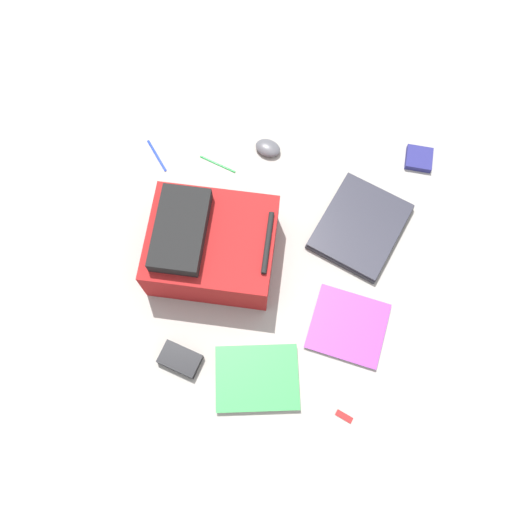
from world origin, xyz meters
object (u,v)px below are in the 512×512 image
at_px(computer_mouse, 268,148).
at_px(usb_stick, 344,416).
at_px(backpack, 210,245).
at_px(pen_blue, 218,164).
at_px(power_brick, 180,359).
at_px(book_comic, 257,378).
at_px(earbud_pouch, 419,159).
at_px(book_manual, 348,326).
at_px(pen_black, 157,155).
at_px(laptop, 360,226).

xyz_separation_m(computer_mouse, usb_stick, (0.84, 0.39, -0.01)).
bearing_deg(computer_mouse, backpack, 0.97).
bearing_deg(pen_blue, power_brick, 3.49).
height_order(computer_mouse, usb_stick, computer_mouse).
height_order(book_comic, earbud_pouch, earbud_pouch).
bearing_deg(usb_stick, book_comic, -101.65).
bearing_deg(book_manual, pen_black, -122.29).
distance_m(power_brick, pen_blue, 0.69).
bearing_deg(earbud_pouch, pen_blue, -77.13).
bearing_deg(backpack, book_manual, 72.78).
bearing_deg(book_manual, laptop, -178.66).
distance_m(computer_mouse, usb_stick, 0.93).
relative_size(power_brick, pen_blue, 0.88).
xyz_separation_m(computer_mouse, earbud_pouch, (-0.07, 0.52, -0.01)).
xyz_separation_m(book_manual, usb_stick, (0.27, 0.03, -0.00)).
xyz_separation_m(book_comic, pen_black, (-0.68, -0.50, -0.01)).
relative_size(power_brick, pen_black, 0.86).
relative_size(book_comic, usb_stick, 5.60).
bearing_deg(earbud_pouch, power_brick, -37.40).
bearing_deg(usb_stick, power_brick, -97.10).
bearing_deg(pen_blue, pen_black, -87.42).
bearing_deg(pen_black, book_comic, 36.15).
distance_m(computer_mouse, pen_blue, 0.19).
xyz_separation_m(laptop, pen_blue, (-0.14, -0.52, -0.01)).
height_order(pen_blue, usb_stick, same).
height_order(backpack, pen_black, backpack).
distance_m(pen_blue, usb_stick, 0.93).
distance_m(laptop, power_brick, 0.72).
height_order(book_manual, pen_blue, book_manual).
height_order(power_brick, pen_black, power_brick).
distance_m(book_manual, computer_mouse, 0.68).
relative_size(pen_black, earbud_pouch, 1.57).
distance_m(book_comic, power_brick, 0.24).
distance_m(laptop, book_comic, 0.60).
bearing_deg(pen_blue, usb_stick, 36.51).
distance_m(backpack, book_comic, 0.43).
distance_m(book_manual, usb_stick, 0.27).
height_order(book_comic, pen_blue, book_comic).
bearing_deg(pen_black, pen_blue, 92.58).
height_order(backpack, earbud_pouch, backpack).
xyz_separation_m(book_comic, power_brick, (-0.01, -0.24, 0.01)).
bearing_deg(power_brick, pen_blue, -176.51).
bearing_deg(earbud_pouch, backpack, -51.88).
bearing_deg(power_brick, book_comic, 88.19).
bearing_deg(computer_mouse, laptop, 71.68).
height_order(earbud_pouch, usb_stick, earbud_pouch).
distance_m(book_comic, computer_mouse, 0.79).
distance_m(backpack, pen_blue, 0.35).
bearing_deg(book_comic, power_brick, -91.81).
distance_m(book_comic, earbud_pouch, 0.94).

